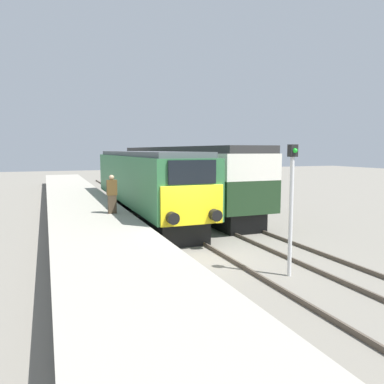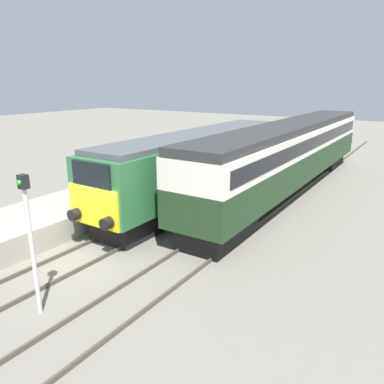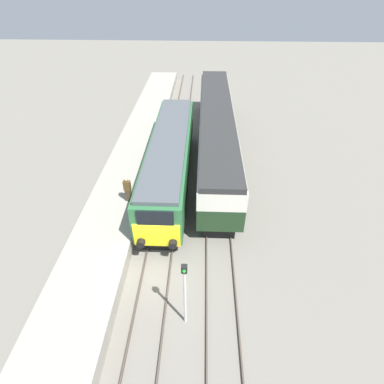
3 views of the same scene
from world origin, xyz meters
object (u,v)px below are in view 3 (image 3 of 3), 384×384
locomotive (170,158)px  person_on_platform (128,190)px  signal_post (185,291)px  passenger_carriage (216,128)px

locomotive → person_on_platform: size_ratio=8.79×
person_on_platform → signal_post: (4.04, -7.52, 0.51)m
locomotive → passenger_carriage: 5.54m
locomotive → person_on_platform: bearing=-123.6°
locomotive → signal_post: size_ratio=3.82×
passenger_carriage → person_on_platform: bearing=-126.0°
passenger_carriage → person_on_platform: passenger_carriage is taller
person_on_platform → signal_post: signal_post is taller
person_on_platform → signal_post: bearing=-61.7°
person_on_platform → signal_post: 8.56m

